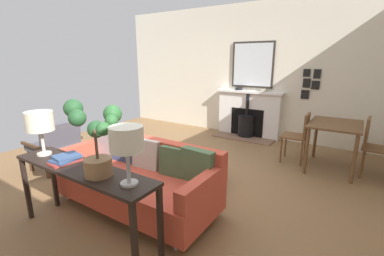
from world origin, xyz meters
TOP-DOWN VIEW (x-y plane):
  - ground_plane at (0.00, 0.00)m, footprint 5.89×6.10m
  - wall_left at (-2.95, 0.00)m, footprint 0.12×6.10m
  - fireplace at (-2.75, 0.35)m, footprint 0.59×1.46m
  - mirror_over_mantel at (-2.86, 0.35)m, footprint 0.04×0.92m
  - mantel_bowl_near at (-2.77, 0.10)m, footprint 0.16×0.16m
  - mantel_bowl_far at (-2.77, 0.63)m, footprint 0.16×0.16m
  - sofa at (0.68, 0.35)m, footprint 0.83×1.95m
  - ottoman at (-0.17, 0.46)m, footprint 0.65×0.86m
  - armchair_accent at (0.63, -1.40)m, footprint 0.69×0.60m
  - console_table at (1.38, 0.35)m, footprint 0.36×1.64m
  - table_lamp_near_end at (1.38, -0.27)m, footprint 0.26×0.26m
  - table_lamp_far_end at (1.38, 0.96)m, footprint 0.26×0.26m
  - potted_plant at (1.39, 0.61)m, footprint 0.44×0.45m
  - book_stack at (1.38, 0.11)m, footprint 0.29×0.22m
  - dining_table at (-1.73, 2.14)m, footprint 0.92×0.71m
  - dining_chair_near_fireplace at (-1.73, 1.64)m, footprint 0.41×0.41m
  - dining_chair_by_back_wall at (-1.74, 2.63)m, footprint 0.42×0.42m
  - photo_gallery_row at (-2.87, 1.53)m, footprint 0.02×0.32m

SIDE VIEW (x-z plane):
  - ground_plane at x=0.00m, z-range -0.01..0.00m
  - ottoman at x=-0.17m, z-range 0.04..0.45m
  - sofa at x=0.68m, z-range -0.04..0.73m
  - fireplace at x=-2.75m, z-range -0.07..0.96m
  - armchair_accent at x=0.63m, z-range 0.06..0.85m
  - dining_chair_near_fireplace at x=-1.73m, z-range 0.08..0.92m
  - dining_chair_by_back_wall at x=-1.74m, z-range 0.08..0.95m
  - dining_table at x=-1.73m, z-range 0.26..1.00m
  - console_table at x=1.38m, z-range 0.27..1.00m
  - book_stack at x=1.38m, z-range 0.72..0.79m
  - mantel_bowl_near at x=-2.77m, z-range 1.03..1.08m
  - mantel_bowl_far at x=-2.77m, z-range 1.03..1.08m
  - table_lamp_near_end at x=1.38m, z-range 0.84..1.29m
  - potted_plant at x=1.39m, z-range 0.74..1.39m
  - table_lamp_far_end at x=1.38m, z-range 0.85..1.32m
  - photo_gallery_row at x=-2.87m, z-range 0.95..1.53m
  - wall_left at x=-2.95m, z-range 0.00..2.83m
  - mirror_over_mantel at x=-2.86m, z-range 1.08..2.05m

